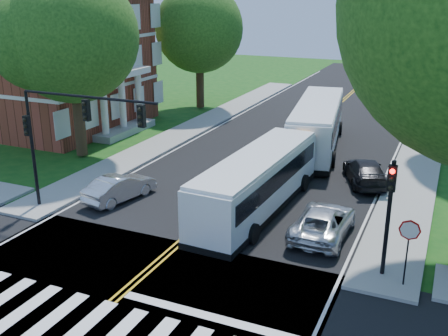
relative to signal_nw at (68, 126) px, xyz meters
The scene contains 21 objects.
ground 9.74m from the signal_nw, 47.67° to the right, with size 140.00×140.00×0.00m, color #124913.
road 13.69m from the signal_nw, 63.16° to the left, with size 14.00×96.00×0.01m, color black.
cross_road 9.73m from the signal_nw, 47.67° to the right, with size 60.00×12.00×0.01m, color black.
center_line 17.20m from the signal_nw, 69.39° to the left, with size 0.36×70.00×0.01m, color gold.
edge_line_w 16.20m from the signal_nw, 93.47° to the left, with size 0.12×70.00×0.01m, color silver.
edge_line_e 20.54m from the signal_nw, 50.90° to the left, with size 0.12×70.00×0.01m, color silver.
crosswalk 10.07m from the signal_nw, 49.80° to the right, with size 12.60×3.00×0.01m, color silver.
stop_bar 11.40m from the signal_nw, 27.30° to the right, with size 6.60×0.40×0.01m, color silver.
sidewalk_nw 19.22m from the signal_nw, 97.50° to the left, with size 2.60×40.00×0.15m, color gray.
sidewalk_ne 23.75m from the signal_nw, 52.69° to the left, with size 2.60×40.00×0.15m, color gray.
tree_west_near 9.96m from the signal_nw, 126.70° to the left, with size 8.00×8.00×11.40m.
tree_west_far 24.27m from the signal_nw, 102.31° to the left, with size 7.60×7.60×10.67m.
brick_building 21.08m from the signal_nw, 139.86° to the left, with size 20.00×13.00×10.80m.
signal_nw is the anchor object (origin of this frame).
signal_ne 14.13m from the signal_nw, ahead, with size 0.30×0.46×4.40m.
stop_sign 15.05m from the signal_nw, ahead, with size 0.76×0.08×2.53m.
bus_lead 9.09m from the signal_nw, 27.72° to the left, with size 2.98×10.99×2.82m.
bus_follow 17.42m from the signal_nw, 63.93° to the left, with size 4.53×12.49×3.16m.
hatchback 4.51m from the signal_nw, 72.04° to the left, with size 1.39×4.00×1.32m, color silver.
suv 12.07m from the signal_nw, 13.00° to the left, with size 2.17×4.70×1.31m, color silver.
dark_sedan 15.83m from the signal_nw, 40.37° to the left, with size 1.88×4.63×1.34m, color black.
Camera 1 is at (9.79, -11.58, 10.13)m, focal length 42.00 mm.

